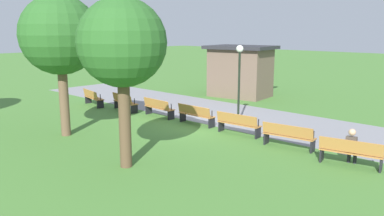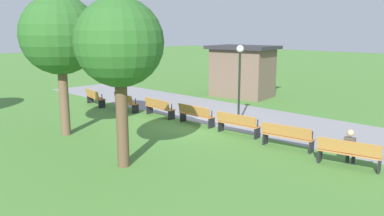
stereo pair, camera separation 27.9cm
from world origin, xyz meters
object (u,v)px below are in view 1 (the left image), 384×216
Objects in this scene: bench_3 at (196,114)px; kiosk at (240,71)px; bench_0 at (93,97)px; bench_6 at (351,152)px; tree_0 at (122,44)px; tree_2 at (60,36)px; bench_2 at (158,107)px; lamp_post at (239,68)px; bench_5 at (288,135)px; bench_4 at (238,123)px; bench_1 at (124,102)px; person_seated at (352,146)px.

kiosk is (-3.04, 7.44, 1.15)m from bench_3.
kiosk reaches higher than bench_0.
tree_0 reaches higher than bench_6.
tree_0 is at bearing -148.09° from bench_6.
tree_2 is (4.53, -4.16, 3.47)m from bench_0.
lamp_post is at bearing 28.08° from bench_2.
bench_4 is at bearing 167.03° from bench_5.
bench_5 is 0.44× the size of kiosk.
bench_2 is at bearing 165.17° from bench_6.
tree_0 reaches higher than bench_1.
tree_0 is 7.16m from lamp_post.
bench_0 is 0.35× the size of tree_2.
tree_2 is at bearing -155.91° from bench_5.
bench_4 is 2.85m from lamp_post.
kiosk reaches higher than bench_4.
lamp_post is at bearing 24.69° from bench_1.
lamp_post is (1.20, 1.55, 2.01)m from bench_3.
tree_2 is at bearing -89.06° from bench_2.
bench_2 is at bearing 129.83° from tree_0.
tree_2 is (-0.23, -4.78, 3.47)m from bench_2.
bench_5 is 11.07m from kiosk.
bench_1 is 0.37× the size of tree_0.
bench_1 and bench_3 have the same top height.
bench_6 is 13.09m from kiosk.
kiosk reaches higher than bench_1.
bench_6 is 0.35× the size of tree_2.
bench_3 is at bearing 11.12° from bench_1.
bench_4 is at bearing 86.54° from tree_0.
tree_0 reaches higher than bench_0.
bench_3 is at bearing -127.66° from lamp_post.
bench_1 and bench_5 have the same top height.
person_seated is at bearing 0.83° from bench_2.
person_seated is 0.23× the size of tree_0.
person_seated is at bearing 44.08° from tree_0.
bench_2 is 5.91m from tree_2.
bench_1 is 9.18m from tree_0.
bench_3 is 2.81m from lamp_post.
bench_0 is at bearing 169.43° from person_seated.
person_seated reaches higher than bench_1.
bench_0 and bench_2 have the same top height.
bench_5 is 0.35× the size of tree_2.
person_seated is (14.27, 0.14, 0.16)m from bench_0.
kiosk is (-0.64, 7.52, 1.15)m from bench_2.
bench_5 is at bearing -27.39° from lamp_post.
bench_3 is 1.56× the size of person_seated.
bench_5 is 0.37× the size of tree_0.
bench_0 is 1.00× the size of bench_6.
bench_2 and bench_4 have the same top height.
bench_0 is 7.06m from tree_2.
bench_5 is at bearing 31.51° from tree_2.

